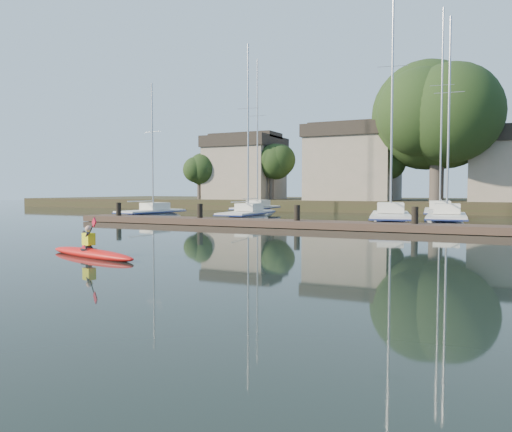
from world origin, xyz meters
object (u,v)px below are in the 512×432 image
at_px(sailboat_5, 256,216).
at_px(sailboat_1, 247,223).
at_px(sailboat_2, 390,228).
at_px(sailboat_3, 447,229).
at_px(kayak, 91,251).
at_px(dock, 353,225).
at_px(sailboat_6, 440,221).
at_px(sailboat_0, 151,220).

bearing_deg(sailboat_5, sailboat_1, -72.86).
height_order(sailboat_2, sailboat_3, sailboat_2).
distance_m(kayak, dock, 14.19).
height_order(sailboat_3, sailboat_5, sailboat_5).
height_order(sailboat_5, sailboat_6, sailboat_6).
bearing_deg(kayak, sailboat_2, 86.78).
bearing_deg(sailboat_5, sailboat_0, -118.06).
bearing_deg(kayak, sailboat_0, 136.29).
relative_size(kayak, sailboat_1, 0.32).
height_order(sailboat_3, sailboat_6, sailboat_6).
bearing_deg(dock, kayak, -108.61).
distance_m(kayak, sailboat_1, 18.79).
height_order(sailboat_0, sailboat_2, sailboat_2).
bearing_deg(sailboat_1, sailboat_5, 106.01).
distance_m(sailboat_1, sailboat_2, 9.45).
xyz_separation_m(sailboat_1, sailboat_6, (11.40, 7.85, -0.01)).
xyz_separation_m(kayak, sailboat_5, (-7.11, 26.81, -0.33)).
distance_m(dock, sailboat_1, 9.73).
bearing_deg(sailboat_1, dock, -35.64).
relative_size(sailboat_3, sailboat_5, 0.92).
xyz_separation_m(dock, sailboat_2, (1.06, 4.48, -0.40)).
xyz_separation_m(sailboat_0, sailboat_6, (18.71, 8.51, -0.01)).
relative_size(sailboat_0, sailboat_3, 0.82).
bearing_deg(sailboat_5, sailboat_2, -38.98).
bearing_deg(sailboat_1, sailboat_2, -7.92).
relative_size(kayak, sailboat_3, 0.31).
bearing_deg(sailboat_6, sailboat_2, -109.25).
height_order(sailboat_1, sailboat_3, sailboat_3).
bearing_deg(sailboat_0, dock, -9.86).
bearing_deg(sailboat_0, sailboat_5, 71.36).
height_order(sailboat_2, sailboat_6, sailboat_6).
relative_size(sailboat_2, sailboat_3, 1.20).
height_order(sailboat_0, sailboat_3, sailboat_3).
xyz_separation_m(kayak, sailboat_3, (8.57, 18.75, -0.35)).
distance_m(kayak, sailboat_3, 20.62).
relative_size(kayak, sailboat_0, 0.38).
bearing_deg(kayak, sailboat_6, 88.05).
distance_m(dock, sailboat_0, 16.27).
distance_m(dock, sailboat_6, 13.15).
distance_m(dock, sailboat_5, 17.73).
xyz_separation_m(dock, sailboat_1, (-8.38, 4.94, -0.38)).
relative_size(kayak, sailboat_5, 0.29).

